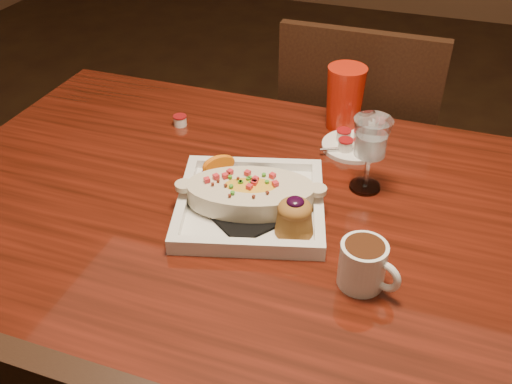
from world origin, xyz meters
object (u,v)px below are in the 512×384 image
(chair_far, at_px, (356,158))
(goblet, at_px, (371,142))
(plate, at_px, (254,199))
(red_tumbler, at_px, (345,98))
(table, at_px, (298,263))
(saucer, at_px, (352,144))
(coffee_mug, at_px, (364,264))

(chair_far, xyz_separation_m, goblet, (0.09, -0.48, 0.35))
(plate, bearing_deg, red_tumbler, 60.93)
(red_tumbler, bearing_deg, chair_far, 88.71)
(chair_far, bearing_deg, plate, 81.70)
(table, height_order, plate, plate)
(saucer, relative_size, red_tumbler, 0.93)
(plate, relative_size, saucer, 2.45)
(table, xyz_separation_m, red_tumbler, (-0.01, 0.37, 0.17))
(table, height_order, chair_far, chair_far)
(table, distance_m, goblet, 0.27)
(chair_far, bearing_deg, coffee_mug, 100.13)
(table, relative_size, chair_far, 1.61)
(table, distance_m, saucer, 0.31)
(table, relative_size, red_tumbler, 10.33)
(coffee_mug, bearing_deg, chair_far, 121.46)
(coffee_mug, height_order, red_tumbler, red_tumbler)
(table, bearing_deg, saucer, 82.96)
(chair_far, relative_size, coffee_mug, 9.12)
(chair_far, distance_m, plate, 0.69)
(plate, xyz_separation_m, coffee_mug, (0.22, -0.12, 0.01))
(table, distance_m, chair_far, 0.65)
(red_tumbler, bearing_deg, saucer, -65.26)
(coffee_mug, distance_m, saucer, 0.41)
(saucer, bearing_deg, table, -97.04)
(goblet, distance_m, saucer, 0.17)
(saucer, height_order, red_tumbler, red_tumbler)
(chair_far, xyz_separation_m, saucer, (0.04, -0.35, 0.25))
(plate, bearing_deg, coffee_mug, -43.76)
(saucer, bearing_deg, red_tumbler, 114.74)
(chair_far, xyz_separation_m, plate, (-0.09, -0.62, 0.27))
(coffee_mug, height_order, saucer, coffee_mug)
(goblet, xyz_separation_m, red_tumbler, (-0.09, 0.22, -0.03))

